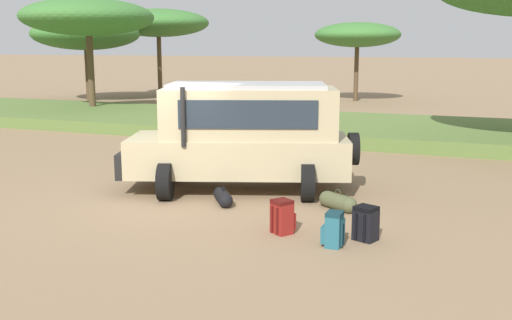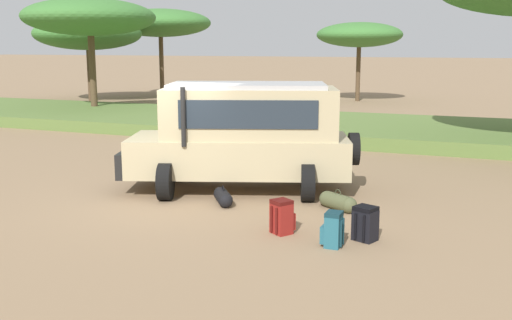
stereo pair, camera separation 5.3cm
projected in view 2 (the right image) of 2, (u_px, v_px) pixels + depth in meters
The scene contains 12 objects.
ground_plane at pixel (169, 198), 12.99m from camera, with size 320.00×320.00×0.00m, color #8C7051.
grass_bank at pixel (313, 126), 22.90m from camera, with size 120.00×7.00×0.44m.
safari_vehicle at pixel (244, 134), 13.51m from camera, with size 5.43×3.70×2.44m.
backpack_beside_front_wheel at pixel (333, 230), 9.82m from camera, with size 0.36×0.32×0.59m.
backpack_cluster_center at pixel (366, 224), 10.14m from camera, with size 0.45×0.47×0.60m.
backpack_near_rear_wheel at pixel (282, 217), 10.52m from camera, with size 0.45×0.47×0.61m.
duffel_bag_low_black_case at pixel (223, 197), 12.49m from camera, with size 0.65×0.80×0.40m.
duffel_bag_soft_canvas at pixel (338, 202), 12.06m from camera, with size 0.86×0.66×0.43m.
acacia_tree_far_left at pixel (88, 34), 34.96m from camera, with size 6.30×6.18×4.87m.
acacia_tree_left_mid at pixel (160, 23), 38.15m from camera, with size 6.50×6.22×5.55m.
acacia_tree_centre_back at pixel (90, 18), 27.47m from camera, with size 5.86×6.39×5.38m.
acacia_tree_right_mid at pixel (359, 35), 34.97m from camera, with size 5.02×4.80×4.60m.
Camera 2 is at (6.46, -10.98, 3.27)m, focal length 42.00 mm.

